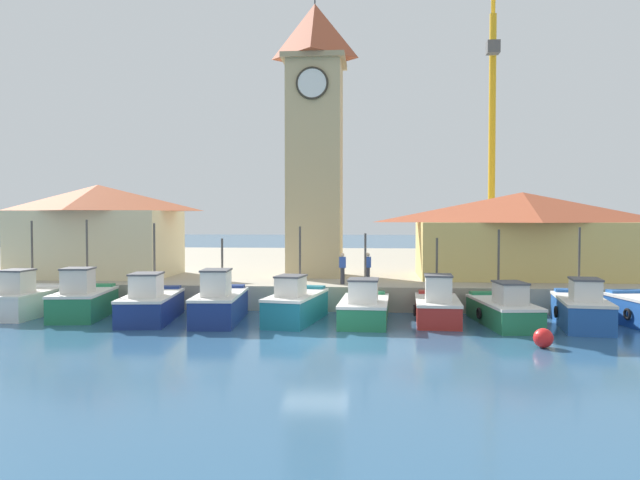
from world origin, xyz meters
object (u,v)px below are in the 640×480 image
at_px(fishing_boat_mid_right, 364,307).
at_px(fishing_boat_right_inner, 437,306).
at_px(fishing_boat_far_left, 25,300).
at_px(fishing_boat_left_inner, 151,304).
at_px(warehouse_left, 98,229).
at_px(fishing_boat_mid_left, 220,303).
at_px(fishing_boat_center, 296,305).
at_px(port_crane_near, 492,161).
at_px(dock_worker_along_quay, 343,268).
at_px(fishing_boat_right_outer, 503,310).
at_px(clock_tower, 315,133).
at_px(mooring_buoy, 543,338).
at_px(fishing_boat_left_outer, 83,300).
at_px(dock_worker_near_tower, 368,268).
at_px(fishing_boat_far_right, 581,309).
at_px(warehouse_right, 522,234).

height_order(fishing_boat_mid_right, fishing_boat_right_inner, fishing_boat_mid_right).
distance_m(fishing_boat_far_left, fishing_boat_right_inner, 19.34).
relative_size(fishing_boat_left_inner, warehouse_left, 0.59).
distance_m(fishing_boat_mid_left, fishing_boat_center, 3.43).
xyz_separation_m(fishing_boat_mid_left, port_crane_near, (16.52, 25.31, 8.55)).
bearing_deg(dock_worker_along_quay, fishing_boat_right_outer, -31.86).
height_order(fishing_boat_mid_left, clock_tower, clock_tower).
bearing_deg(fishing_boat_right_outer, fishing_boat_center, 179.98).
distance_m(fishing_boat_mid_right, mooring_buoy, 8.09).
bearing_deg(fishing_boat_left_outer, mooring_buoy, -14.45).
bearing_deg(mooring_buoy, fishing_boat_mid_left, 160.93).
bearing_deg(fishing_boat_mid_left, warehouse_left, 139.05).
bearing_deg(fishing_boat_mid_right, dock_worker_along_quay, 105.18).
xyz_separation_m(fishing_boat_right_outer, dock_worker_along_quay, (-7.25, 4.51, 1.41)).
distance_m(port_crane_near, dock_worker_near_tower, 23.73).
bearing_deg(fishing_boat_far_right, fishing_boat_center, 179.28).
height_order(fishing_boat_far_left, fishing_boat_mid_right, fishing_boat_far_left).
relative_size(fishing_boat_mid_left, fishing_boat_right_inner, 1.11).
xyz_separation_m(fishing_boat_left_inner, warehouse_right, (18.52, 9.18, 2.97)).
height_order(clock_tower, mooring_buoy, clock_tower).
bearing_deg(fishing_boat_left_outer, warehouse_left, 109.58).
xyz_separation_m(clock_tower, mooring_buoy, (9.56, -13.56, -9.27)).
height_order(fishing_boat_center, port_crane_near, port_crane_near).
xyz_separation_m(clock_tower, dock_worker_along_quay, (1.85, -4.31, -7.53)).
distance_m(fishing_boat_far_left, warehouse_left, 7.93).
distance_m(fishing_boat_right_outer, dock_worker_along_quay, 8.65).
height_order(fishing_boat_mid_left, warehouse_left, warehouse_left).
height_order(fishing_boat_center, warehouse_right, warehouse_right).
xyz_separation_m(dock_worker_near_tower, dock_worker_along_quay, (-1.30, -0.26, 0.00)).
bearing_deg(fishing_boat_right_inner, fishing_boat_far_right, -5.81).
distance_m(clock_tower, warehouse_right, 13.29).
height_order(fishing_boat_center, fishing_boat_far_right, fishing_boat_center).
height_order(fishing_boat_right_inner, fishing_boat_right_outer, fishing_boat_right_outer).
bearing_deg(fishing_boat_far_right, dock_worker_near_tower, 151.80).
xyz_separation_m(fishing_boat_far_left, fishing_boat_center, (13.04, -0.57, 0.00)).
distance_m(fishing_boat_right_outer, dock_worker_near_tower, 7.76).
xyz_separation_m(warehouse_right, mooring_buoy, (-2.36, -13.70, -3.39)).
distance_m(fishing_boat_left_inner, dock_worker_near_tower, 11.04).
bearing_deg(warehouse_left, dock_worker_near_tower, -10.84).
bearing_deg(fishing_boat_mid_left, warehouse_right, 30.98).
bearing_deg(clock_tower, warehouse_left, -175.47).
bearing_deg(fishing_boat_right_inner, clock_tower, 127.02).
height_order(fishing_boat_far_left, fishing_boat_center, fishing_boat_far_left).
bearing_deg(fishing_boat_mid_right, clock_tower, 109.25).
height_order(fishing_boat_far_right, mooring_buoy, fishing_boat_far_right).
xyz_separation_m(fishing_boat_mid_left, dock_worker_near_tower, (6.57, 5.03, 1.26)).
bearing_deg(mooring_buoy, dock_worker_near_tower, 123.93).
height_order(fishing_boat_left_outer, clock_tower, clock_tower).
bearing_deg(fishing_boat_mid_right, dock_worker_near_tower, 88.83).
bearing_deg(fishing_boat_mid_right, mooring_buoy, -36.50).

